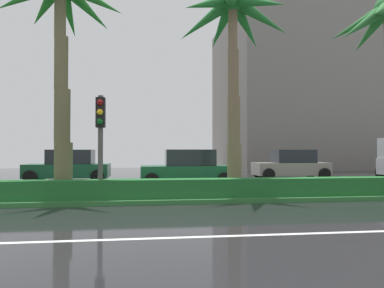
% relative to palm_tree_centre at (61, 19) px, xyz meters
% --- Properties ---
extents(ground_plane, '(90.00, 42.00, 0.10)m').
position_rel_palm_tree_centre_xyz_m(ground_plane, '(-1.98, 1.46, -6.19)').
color(ground_plane, black).
extents(median_strip, '(85.50, 4.00, 0.15)m').
position_rel_palm_tree_centre_xyz_m(median_strip, '(-1.98, 0.46, -6.06)').
color(median_strip, '#2D6B33').
rests_on(median_strip, ground_plane).
extents(palm_tree_centre, '(4.46, 4.37, 7.71)m').
position_rel_palm_tree_centre_xyz_m(palm_tree_centre, '(0.00, 0.00, 0.00)').
color(palm_tree_centre, brown).
rests_on(palm_tree_centre, median_strip).
extents(palm_tree_centre_right, '(4.43, 4.56, 7.55)m').
position_rel_palm_tree_centre_xyz_m(palm_tree_centre_right, '(6.05, 0.26, -0.06)').
color(palm_tree_centre_right, brown).
rests_on(palm_tree_centre_right, median_strip).
extents(traffic_signal_median_right, '(0.28, 0.43, 3.30)m').
position_rel_palm_tree_centre_xyz_m(traffic_signal_median_right, '(1.43, -0.76, -3.72)').
color(traffic_signal_median_right, '#4C4C47').
rests_on(traffic_signal_median_right, median_strip).
extents(car_in_traffic_leading, '(4.30, 2.02, 1.72)m').
position_rel_palm_tree_centre_xyz_m(car_in_traffic_leading, '(-1.23, 7.17, -5.31)').
color(car_in_traffic_leading, '#195133').
rests_on(car_in_traffic_leading, ground_plane).
extents(car_in_traffic_second, '(4.30, 2.02, 1.72)m').
position_rel_palm_tree_centre_xyz_m(car_in_traffic_second, '(4.83, 4.30, -5.31)').
color(car_in_traffic_second, '#195133').
rests_on(car_in_traffic_second, ground_plane).
extents(car_in_traffic_third, '(4.30, 2.02, 1.72)m').
position_rel_palm_tree_centre_xyz_m(car_in_traffic_third, '(11.35, 7.51, -5.31)').
color(car_in_traffic_third, gray).
rests_on(car_in_traffic_third, ground_plane).
extents(building_far_right, '(14.25, 14.68, 14.95)m').
position_rel_palm_tree_centre_xyz_m(building_far_right, '(17.74, 21.51, 1.34)').
color(building_far_right, slate).
rests_on(building_far_right, ground_plane).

